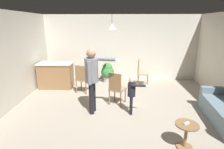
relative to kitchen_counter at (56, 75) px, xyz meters
name	(u,v)px	position (x,y,z in m)	size (l,w,h in m)	color
ground	(123,114)	(2.45, -2.02, -0.48)	(7.68, 7.68, 0.00)	#9E9384
wall_back	(121,48)	(2.45, 1.18, 0.87)	(6.40, 0.10, 2.70)	silver
kitchen_counter	(56,75)	(0.00, 0.00, 0.00)	(1.26, 0.66, 0.95)	olive
side_table_by_couch	(186,133)	(3.61, -3.32, -0.15)	(0.44, 0.44, 0.52)	olive
person_adult	(92,74)	(1.63, -1.92, 0.60)	(0.88, 0.50, 1.74)	black
person_child	(132,92)	(2.67, -1.98, 0.15)	(0.53, 0.31, 1.01)	black
dining_chair_by_counter	(117,87)	(2.27, -1.43, 0.07)	(0.56, 0.56, 1.00)	olive
dining_chair_near_wall	(82,78)	(1.08, -0.51, 0.07)	(0.52, 0.52, 1.00)	olive
dining_chair_centre_back	(141,72)	(3.22, 0.37, 0.07)	(0.48, 0.48, 1.00)	olive
potted_plant_corner	(107,71)	(1.88, 0.71, -0.03)	(0.53, 0.53, 0.81)	#B7B2AD
spare_remote_on_table	(187,123)	(3.59, -3.33, 0.06)	(0.04, 0.13, 0.04)	white
ceiling_light_pendant	(112,26)	(2.10, -0.29, 1.77)	(0.32, 0.32, 0.55)	silver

